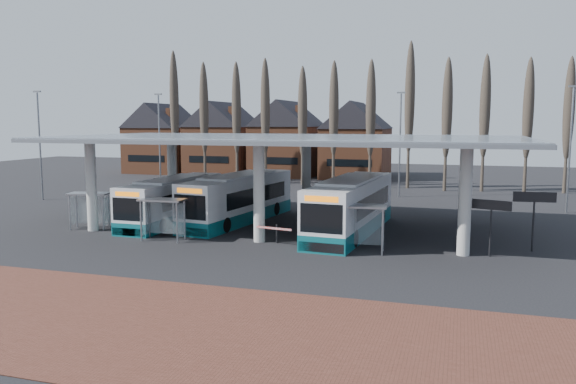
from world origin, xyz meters
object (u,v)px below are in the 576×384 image
(shelter_1, at_px, (164,210))
(shelter_2, at_px, (361,218))
(bus_1, at_px, (239,199))
(bus_2, at_px, (352,207))
(shelter_0, at_px, (90,202))
(bus_0, at_px, (174,201))

(shelter_1, relative_size, shelter_2, 0.95)
(bus_1, height_order, shelter_1, bus_1)
(bus_2, height_order, shelter_0, bus_2)
(bus_2, height_order, shelter_2, bus_2)
(bus_0, xyz_separation_m, bus_2, (13.29, -0.18, 0.18))
(shelter_0, height_order, shelter_1, shelter_1)
(shelter_0, distance_m, shelter_2, 19.08)
(shelter_2, bearing_deg, bus_0, 154.73)
(shelter_0, distance_m, shelter_1, 7.01)
(bus_2, bearing_deg, shelter_0, -163.68)
(bus_0, relative_size, shelter_2, 3.89)
(bus_2, distance_m, shelter_0, 17.92)
(shelter_0, bearing_deg, bus_0, 30.36)
(bus_0, distance_m, shelter_1, 6.44)
(shelter_0, xyz_separation_m, shelter_2, (19.03, -1.43, 0.15))
(bus_0, height_order, shelter_2, bus_0)
(bus_0, distance_m, bus_2, 13.29)
(shelter_0, bearing_deg, shelter_2, -17.78)
(shelter_0, xyz_separation_m, shelter_1, (6.75, -1.87, 0.07))
(bus_1, relative_size, bus_2, 0.97)
(bus_0, distance_m, shelter_2, 15.80)
(bus_1, bearing_deg, shelter_0, -140.23)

